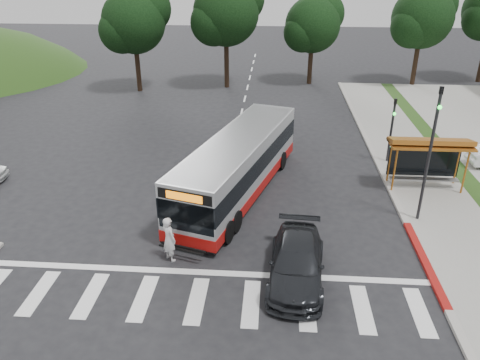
{
  "coord_description": "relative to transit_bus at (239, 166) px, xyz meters",
  "views": [
    {
      "loc": [
        2.59,
        -18.39,
        11.42
      ],
      "look_at": [
        1.07,
        2.01,
        1.6
      ],
      "focal_mm": 35.0,
      "sensor_mm": 36.0,
      "label": 1
    }
  ],
  "objects": [
    {
      "name": "dark_sedan",
      "position": [
        2.8,
        -7.13,
        -0.82
      ],
      "size": [
        2.46,
        5.27,
        1.49
      ],
      "primitive_type": "imported",
      "rotation": [
        0.0,
        0.0,
        -0.07
      ],
      "color": "#212327",
      "rests_on": "ground"
    },
    {
      "name": "sidewalk_east",
      "position": [
        10.14,
        4.27,
        -1.5
      ],
      "size": [
        4.0,
        40.0,
        0.12
      ],
      "primitive_type": "cube",
      "color": "gray",
      "rests_on": "ground"
    },
    {
      "name": "crosswalk_ladder",
      "position": [
        -0.86,
        -8.73,
        -1.56
      ],
      "size": [
        18.0,
        2.6,
        0.01
      ],
      "primitive_type": "cube",
      "color": "silver",
      "rests_on": "ground"
    },
    {
      "name": "tree_north_c",
      "position": [
        -10.79,
        20.33,
        4.73
      ],
      "size": [
        6.16,
        5.74,
        9.3
      ],
      "color": "black",
      "rests_on": "ground"
    },
    {
      "name": "transit_bus",
      "position": [
        0.0,
        0.0,
        0.0
      ],
      "size": [
        5.96,
        12.33,
        3.12
      ],
      "primitive_type": null,
      "rotation": [
        0.0,
        0.0,
        -0.29
      ],
      "color": "#ABADB0",
      "rests_on": "ground"
    },
    {
      "name": "traffic_signal_ne_short",
      "position": [
        8.74,
        4.76,
        0.92
      ],
      "size": [
        0.18,
        0.37,
        4.0
      ],
      "color": "black",
      "rests_on": "ground"
    },
    {
      "name": "tree_north_a",
      "position": [
        -2.78,
        22.34,
        5.36
      ],
      "size": [
        6.6,
        6.15,
        10.17
      ],
      "color": "black",
      "rests_on": "ground"
    },
    {
      "name": "pedestrian",
      "position": [
        -2.37,
        -6.23,
        -0.56
      ],
      "size": [
        0.86,
        0.84,
        1.99
      ],
      "primitive_type": "imported",
      "rotation": [
        0.0,
        0.0,
        2.41
      ],
      "color": "silver",
      "rests_on": "ground"
    },
    {
      "name": "traffic_signal_ne_tall",
      "position": [
        8.74,
        -2.24,
        2.32
      ],
      "size": [
        0.18,
        0.37,
        6.5
      ],
      "color": "black",
      "rests_on": "ground"
    },
    {
      "name": "bus_shelter",
      "position": [
        9.94,
        1.37,
        0.79
      ],
      "size": [
        4.2,
        1.6,
        2.86
      ],
      "color": "#A65D1B",
      "rests_on": "sidewalk_east"
    },
    {
      "name": "tree_ne_a",
      "position": [
        15.21,
        24.33,
        4.83
      ],
      "size": [
        6.16,
        5.74,
        9.3
      ],
      "color": "black",
      "rests_on": "parking_lot"
    },
    {
      "name": "tree_north_b",
      "position": [
        5.21,
        24.33,
        4.1
      ],
      "size": [
        5.72,
        5.33,
        8.43
      ],
      "color": "black",
      "rests_on": "ground"
    },
    {
      "name": "curb_east_red",
      "position": [
        8.14,
        -5.73,
        -1.49
      ],
      "size": [
        0.32,
        6.0,
        0.15
      ],
      "primitive_type": "cube",
      "color": "maroon",
      "rests_on": "ground"
    },
    {
      "name": "ground",
      "position": [
        -0.86,
        -3.73,
        -1.56
      ],
      "size": [
        140.0,
        140.0,
        0.0
      ],
      "primitive_type": "plane",
      "color": "black",
      "rests_on": "ground"
    },
    {
      "name": "curb_east",
      "position": [
        8.14,
        4.27,
        -1.49
      ],
      "size": [
        0.3,
        40.0,
        0.15
      ],
      "primitive_type": "cube",
      "color": "#9E9991",
      "rests_on": "ground"
    }
  ]
}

